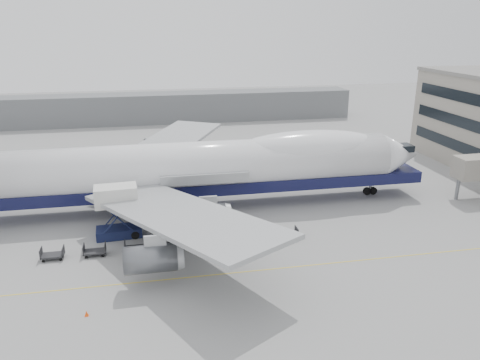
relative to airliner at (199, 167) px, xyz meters
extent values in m
plane|color=gray|center=(-0.64, -12.00, -5.62)|extent=(260.00, 260.00, 0.00)
cube|color=gold|center=(-0.64, -18.00, -5.62)|extent=(60.00, 0.15, 0.01)
cylinder|color=slate|center=(35.36, -4.00, -4.12)|extent=(0.50, 0.50, 3.00)
cube|color=slate|center=(-10.64, 58.00, -2.12)|extent=(110.00, 8.00, 7.00)
cylinder|color=white|center=(-0.64, 0.00, 0.08)|extent=(52.00, 6.40, 6.40)
cube|color=#0E1035|center=(0.36, 0.00, -2.48)|extent=(60.00, 5.76, 1.50)
cone|color=white|center=(28.36, 0.00, 0.08)|extent=(6.00, 6.40, 6.40)
ellipsoid|color=white|center=(14.96, 0.00, 1.84)|extent=(20.67, 5.78, 4.56)
cube|color=#9EA0A3|center=(-3.64, -14.28, -0.52)|extent=(20.35, 26.74, 2.26)
cube|color=#9EA0A3|center=(-3.64, 14.28, -0.52)|extent=(20.35, 26.74, 2.26)
cylinder|color=#595B60|center=(-6.64, 19.00, -2.72)|extent=(4.80, 2.60, 2.60)
cylinder|color=#595B60|center=(-0.64, 10.00, -2.72)|extent=(4.80, 2.60, 2.60)
cylinder|color=#595B60|center=(-0.64, -10.00, -2.72)|extent=(4.80, 2.60, 2.60)
cylinder|color=#595B60|center=(-6.64, -19.00, -2.72)|extent=(4.80, 2.60, 2.60)
cylinder|color=slate|center=(24.36, 0.00, -4.37)|extent=(0.36, 0.36, 2.50)
cylinder|color=black|center=(24.36, 0.00, -5.07)|extent=(1.10, 0.45, 1.10)
cylinder|color=slate|center=(-3.64, -3.00, -4.37)|extent=(0.36, 0.36, 2.50)
cylinder|color=black|center=(-3.64, -3.00, -5.07)|extent=(1.10, 0.45, 1.10)
cylinder|color=slate|center=(-3.64, 3.00, -4.37)|extent=(0.36, 0.36, 2.50)
cylinder|color=black|center=(-3.64, 3.00, -5.07)|extent=(1.10, 0.45, 1.10)
cube|color=#171F46|center=(-10.17, -7.27, -5.07)|extent=(5.21, 2.76, 1.11)
cube|color=silver|center=(-10.17, -7.27, -0.62)|extent=(4.82, 2.94, 2.22)
cube|color=#171F46|center=(-10.17, -8.39, -2.82)|extent=(3.61, 0.36, 3.99)
cube|color=#171F46|center=(-10.17, -6.16, -2.82)|extent=(3.61, 0.36, 3.99)
cube|color=slate|center=(-10.17, -5.66, -0.62)|extent=(2.50, 1.37, 0.15)
cylinder|color=black|center=(-11.99, -8.28, -5.17)|extent=(0.91, 0.35, 0.91)
cylinder|color=black|center=(-11.99, -6.26, -5.17)|extent=(0.91, 0.35, 0.91)
cylinder|color=black|center=(-8.35, -8.28, -5.17)|extent=(0.91, 0.35, 0.91)
cylinder|color=black|center=(-8.35, -6.26, -5.17)|extent=(0.91, 0.35, 0.91)
cone|color=#FF4D0D|center=(-12.16, -22.58, -5.38)|extent=(0.32, 0.32, 0.49)
cube|color=#FF4D0D|center=(-12.16, -22.58, -5.61)|extent=(0.34, 0.34, 0.03)
cube|color=#2D2D30|center=(-16.71, -11.57, -5.17)|extent=(2.30, 1.35, 0.18)
cube|color=#2D2D30|center=(-17.81, -11.57, -4.77)|extent=(0.08, 1.35, 0.90)
cube|color=#2D2D30|center=(-15.61, -11.57, -4.77)|extent=(0.08, 1.35, 0.90)
cylinder|color=black|center=(-17.56, -12.12, -5.47)|extent=(0.30, 0.12, 0.30)
cylinder|color=black|center=(-17.56, -11.02, -5.47)|extent=(0.30, 0.12, 0.30)
cylinder|color=black|center=(-15.86, -12.12, -5.47)|extent=(0.30, 0.12, 0.30)
cylinder|color=black|center=(-15.86, -11.02, -5.47)|extent=(0.30, 0.12, 0.30)
cube|color=#2D2D30|center=(-12.49, -11.57, -5.17)|extent=(2.30, 1.35, 0.18)
cube|color=#2D2D30|center=(-13.59, -11.57, -4.77)|extent=(0.08, 1.35, 0.90)
cube|color=#2D2D30|center=(-11.39, -11.57, -4.77)|extent=(0.08, 1.35, 0.90)
cylinder|color=black|center=(-13.34, -12.12, -5.47)|extent=(0.30, 0.12, 0.30)
cylinder|color=black|center=(-13.34, -11.02, -5.47)|extent=(0.30, 0.12, 0.30)
cylinder|color=black|center=(-11.64, -12.12, -5.47)|extent=(0.30, 0.12, 0.30)
cylinder|color=black|center=(-11.64, -11.02, -5.47)|extent=(0.30, 0.12, 0.30)
cube|color=#2D2D30|center=(-8.27, -11.57, -5.17)|extent=(2.30, 1.35, 0.18)
cube|color=#2D2D30|center=(-9.37, -11.57, -4.77)|extent=(0.08, 1.35, 0.90)
cube|color=#2D2D30|center=(-7.17, -11.57, -4.77)|extent=(0.08, 1.35, 0.90)
cylinder|color=black|center=(-9.12, -12.12, -5.47)|extent=(0.30, 0.12, 0.30)
cylinder|color=black|center=(-9.12, -11.02, -5.47)|extent=(0.30, 0.12, 0.30)
cylinder|color=black|center=(-7.42, -12.12, -5.47)|extent=(0.30, 0.12, 0.30)
cylinder|color=black|center=(-7.42, -11.02, -5.47)|extent=(0.30, 0.12, 0.30)
cube|color=#2D2D30|center=(-4.04, -11.57, -5.17)|extent=(2.30, 1.35, 0.18)
cube|color=#2D2D30|center=(-5.14, -11.57, -4.77)|extent=(0.08, 1.35, 0.90)
cube|color=#2D2D30|center=(-2.94, -11.57, -4.77)|extent=(0.08, 1.35, 0.90)
cylinder|color=black|center=(-4.89, -12.12, -5.47)|extent=(0.30, 0.12, 0.30)
cylinder|color=black|center=(-4.89, -11.02, -5.47)|extent=(0.30, 0.12, 0.30)
cylinder|color=black|center=(-3.19, -12.12, -5.47)|extent=(0.30, 0.12, 0.30)
cylinder|color=black|center=(-3.19, -11.02, -5.47)|extent=(0.30, 0.12, 0.30)
cube|color=#2D2D30|center=(0.18, -11.57, -5.17)|extent=(2.30, 1.35, 0.18)
cube|color=#2D2D30|center=(-0.92, -11.57, -4.77)|extent=(0.08, 1.35, 0.90)
cube|color=#2D2D30|center=(1.28, -11.57, -4.77)|extent=(0.08, 1.35, 0.90)
cylinder|color=black|center=(-0.67, -12.12, -5.47)|extent=(0.30, 0.12, 0.30)
cylinder|color=black|center=(-0.67, -11.02, -5.47)|extent=(0.30, 0.12, 0.30)
cylinder|color=black|center=(1.03, -12.12, -5.47)|extent=(0.30, 0.12, 0.30)
cylinder|color=black|center=(1.03, -11.02, -5.47)|extent=(0.30, 0.12, 0.30)
cube|color=#2D2D30|center=(4.40, -11.57, -5.17)|extent=(2.30, 1.35, 0.18)
cube|color=#2D2D30|center=(3.30, -11.57, -4.77)|extent=(0.08, 1.35, 0.90)
cube|color=#2D2D30|center=(5.50, -11.57, -4.77)|extent=(0.08, 1.35, 0.90)
cylinder|color=black|center=(3.55, -12.12, -5.47)|extent=(0.30, 0.12, 0.30)
cylinder|color=black|center=(3.55, -11.02, -5.47)|extent=(0.30, 0.12, 0.30)
cylinder|color=black|center=(5.25, -12.12, -5.47)|extent=(0.30, 0.12, 0.30)
cylinder|color=black|center=(5.25, -11.02, -5.47)|extent=(0.30, 0.12, 0.30)
cube|color=#2D2D30|center=(8.63, -11.57, -5.17)|extent=(2.30, 1.35, 0.18)
cube|color=#2D2D30|center=(7.53, -11.57, -4.77)|extent=(0.08, 1.35, 0.90)
cube|color=#2D2D30|center=(9.73, -11.57, -4.77)|extent=(0.08, 1.35, 0.90)
cylinder|color=black|center=(7.78, -12.12, -5.47)|extent=(0.30, 0.12, 0.30)
cylinder|color=black|center=(7.78, -11.02, -5.47)|extent=(0.30, 0.12, 0.30)
cylinder|color=black|center=(9.48, -12.12, -5.47)|extent=(0.30, 0.12, 0.30)
cylinder|color=black|center=(9.48, -11.02, -5.47)|extent=(0.30, 0.12, 0.30)
camera|label=1|loc=(-5.96, -57.98, 17.78)|focal=35.00mm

